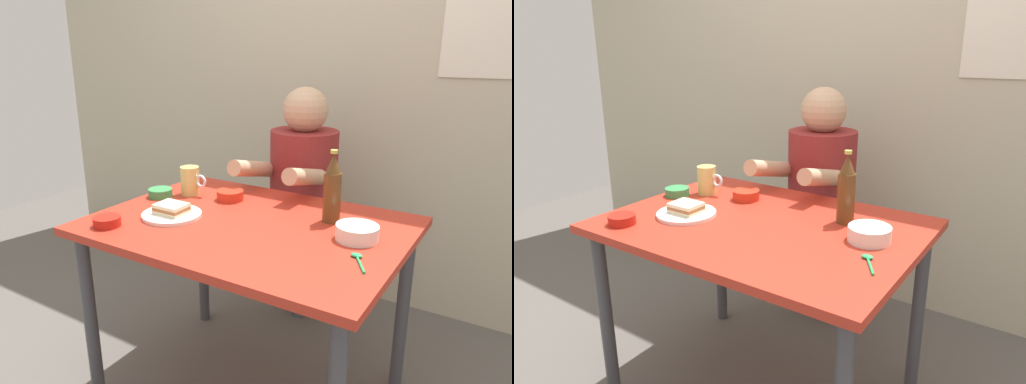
# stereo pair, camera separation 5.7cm
# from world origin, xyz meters

# --- Properties ---
(wall_back) EXTENTS (4.40, 0.09, 2.60)m
(wall_back) POSITION_xyz_m (0.00, 1.05, 1.30)
(wall_back) COLOR #BCB299
(wall_back) RESTS_ON ground
(dining_table) EXTENTS (1.10, 0.80, 0.74)m
(dining_table) POSITION_xyz_m (0.00, 0.00, 0.65)
(dining_table) COLOR #B72D1E
(dining_table) RESTS_ON ground
(stool) EXTENTS (0.34, 0.34, 0.45)m
(stool) POSITION_xyz_m (-0.09, 0.63, 0.35)
(stool) COLOR #4C4C51
(stool) RESTS_ON ground
(person_seated) EXTENTS (0.33, 0.56, 0.72)m
(person_seated) POSITION_xyz_m (-0.09, 0.62, 0.77)
(person_seated) COLOR maroon
(person_seated) RESTS_ON stool
(plate_orange) EXTENTS (0.22, 0.22, 0.01)m
(plate_orange) POSITION_xyz_m (-0.27, -0.10, 0.75)
(plate_orange) COLOR silver
(plate_orange) RESTS_ON dining_table
(sandwich) EXTENTS (0.11, 0.09, 0.04)m
(sandwich) POSITION_xyz_m (-0.27, -0.10, 0.77)
(sandwich) COLOR beige
(sandwich) RESTS_ON plate_orange
(beer_mug) EXTENTS (0.13, 0.08, 0.12)m
(beer_mug) POSITION_xyz_m (-0.39, 0.15, 0.80)
(beer_mug) COLOR #D1BC66
(beer_mug) RESTS_ON dining_table
(beer_bottle) EXTENTS (0.06, 0.06, 0.26)m
(beer_bottle) POSITION_xyz_m (0.25, 0.16, 0.86)
(beer_bottle) COLOR #593819
(beer_bottle) RESTS_ON dining_table
(rice_bowl_white) EXTENTS (0.14, 0.14, 0.05)m
(rice_bowl_white) POSITION_xyz_m (0.38, 0.05, 0.77)
(rice_bowl_white) COLOR silver
(rice_bowl_white) RESTS_ON dining_table
(sauce_bowl_chili) EXTENTS (0.11, 0.11, 0.04)m
(sauce_bowl_chili) POSITION_xyz_m (-0.20, 0.18, 0.76)
(sauce_bowl_chili) COLOR red
(sauce_bowl_chili) RESTS_ON dining_table
(dip_bowl_green) EXTENTS (0.10, 0.10, 0.03)m
(dip_bowl_green) POSITION_xyz_m (-0.47, 0.06, 0.76)
(dip_bowl_green) COLOR #388C4C
(dip_bowl_green) RESTS_ON dining_table
(sambal_bowl_red) EXTENTS (0.10, 0.10, 0.03)m
(sambal_bowl_red) POSITION_xyz_m (-0.40, -0.29, 0.76)
(sambal_bowl_red) COLOR #B21E14
(sambal_bowl_red) RESTS_ON dining_table
(spoon) EXTENTS (0.08, 0.11, 0.01)m
(spoon) POSITION_xyz_m (0.44, -0.09, 0.75)
(spoon) COLOR #26A559
(spoon) RESTS_ON dining_table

